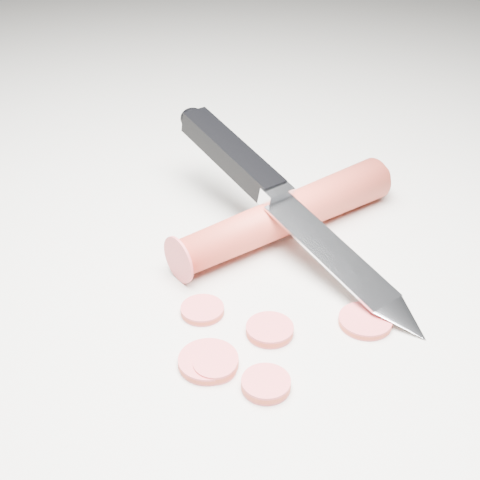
% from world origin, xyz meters
% --- Properties ---
extents(ground, '(2.40, 2.40, 0.00)m').
position_xyz_m(ground, '(0.00, 0.00, 0.00)').
color(ground, beige).
rests_on(ground, ground).
extents(carrot, '(0.13, 0.21, 0.03)m').
position_xyz_m(carrot, '(-0.02, 0.08, 0.02)').
color(carrot, red).
rests_on(carrot, ground).
extents(carrot_slice_0, '(0.03, 0.03, 0.01)m').
position_xyz_m(carrot_slice_0, '(0.04, -0.09, 0.00)').
color(carrot_slice_0, '#D7474C').
rests_on(carrot_slice_0, ground).
extents(carrot_slice_1, '(0.03, 0.03, 0.01)m').
position_xyz_m(carrot_slice_1, '(0.00, -0.09, 0.00)').
color(carrot_slice_1, '#D7474C').
rests_on(carrot_slice_1, ground).
extents(carrot_slice_2, '(0.03, 0.03, 0.01)m').
position_xyz_m(carrot_slice_2, '(-0.03, -0.04, 0.00)').
color(carrot_slice_2, '#D7474C').
rests_on(carrot_slice_2, ground).
extents(carrot_slice_3, '(0.03, 0.03, 0.01)m').
position_xyz_m(carrot_slice_3, '(0.02, -0.04, 0.00)').
color(carrot_slice_3, '#D7474C').
rests_on(carrot_slice_3, ground).
extents(carrot_slice_4, '(0.04, 0.04, 0.01)m').
position_xyz_m(carrot_slice_4, '(-0.00, -0.09, 0.00)').
color(carrot_slice_4, '#D7474C').
rests_on(carrot_slice_4, ground).
extents(carrot_slice_5, '(0.04, 0.04, 0.01)m').
position_xyz_m(carrot_slice_5, '(0.08, -0.00, 0.00)').
color(carrot_slice_5, '#D7474C').
rests_on(carrot_slice_5, ground).
extents(kitchen_knife, '(0.28, 0.17, 0.08)m').
position_xyz_m(kitchen_knife, '(-0.01, 0.07, 0.04)').
color(kitchen_knife, silver).
rests_on(kitchen_knife, ground).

